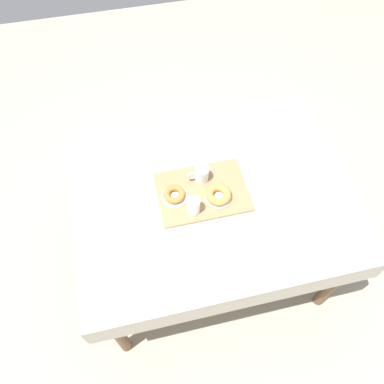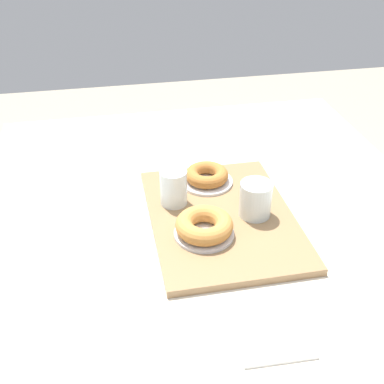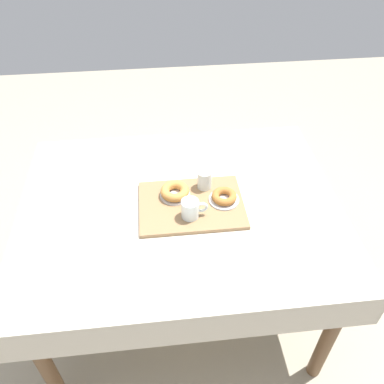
{
  "view_description": "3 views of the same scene",
  "coord_description": "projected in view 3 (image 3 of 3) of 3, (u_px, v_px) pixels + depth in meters",
  "views": [
    {
      "loc": [
        -0.33,
        -0.99,
        2.38
      ],
      "look_at": [
        -0.1,
        0.0,
        0.81
      ],
      "focal_mm": 35.68,
      "sensor_mm": 36.0,
      "label": 1
    },
    {
      "loc": [
        0.86,
        -0.24,
        1.46
      ],
      "look_at": [
        -0.11,
        -0.04,
        0.82
      ],
      "focal_mm": 46.6,
      "sensor_mm": 36.0,
      "label": 2
    },
    {
      "loc": [
        0.08,
        1.23,
        1.98
      ],
      "look_at": [
        -0.05,
        -0.01,
        0.83
      ],
      "focal_mm": 37.18,
      "sensor_mm": 36.0,
      "label": 3
    }
  ],
  "objects": [
    {
      "name": "ground_plane",
      "position": [
        183.0,
        302.0,
        2.25
      ],
      "size": [
        6.0,
        6.0,
        0.0
      ],
      "primitive_type": "plane",
      "color": "gray"
    },
    {
      "name": "dining_table",
      "position": [
        181.0,
        219.0,
        1.79
      ],
      "size": [
        1.39,
        1.09,
        0.77
      ],
      "color": "beige",
      "rests_on": "ground"
    },
    {
      "name": "serving_tray",
      "position": [
        191.0,
        205.0,
        1.71
      ],
      "size": [
        0.45,
        0.33,
        0.02
      ],
      "primitive_type": "cube",
      "color": "olive",
      "rests_on": "dining_table"
    },
    {
      "name": "tea_mug_left",
      "position": [
        191.0,
        209.0,
        1.63
      ],
      "size": [
        0.11,
        0.07,
        0.08
      ],
      "color": "silver",
      "rests_on": "serving_tray"
    },
    {
      "name": "water_glass_near",
      "position": [
        204.0,
        180.0,
        1.76
      ],
      "size": [
        0.06,
        0.06,
        0.09
      ],
      "color": "silver",
      "rests_on": "serving_tray"
    },
    {
      "name": "donut_plate_left",
      "position": [
        175.0,
        195.0,
        1.74
      ],
      "size": [
        0.13,
        0.13,
        0.01
      ],
      "primitive_type": "cylinder",
      "color": "silver",
      "rests_on": "serving_tray"
    },
    {
      "name": "sugar_donut_left",
      "position": [
        175.0,
        191.0,
        1.73
      ],
      "size": [
        0.13,
        0.13,
        0.04
      ],
      "primitive_type": "torus",
      "color": "#BC7F3D",
      "rests_on": "donut_plate_left"
    },
    {
      "name": "donut_plate_right",
      "position": [
        224.0,
        200.0,
        1.72
      ],
      "size": [
        0.13,
        0.13,
        0.01
      ],
      "primitive_type": "cylinder",
      "color": "silver",
      "rests_on": "serving_tray"
    },
    {
      "name": "sugar_donut_right",
      "position": [
        224.0,
        196.0,
        1.71
      ],
      "size": [
        0.11,
        0.11,
        0.03
      ],
      "primitive_type": "torus",
      "color": "#A3662D",
      "rests_on": "donut_plate_right"
    },
    {
      "name": "paper_napkin",
      "position": [
        112.0,
        212.0,
        1.69
      ],
      "size": [
        0.14,
        0.13,
        0.01
      ],
      "primitive_type": "cube",
      "rotation": [
        0.0,
        0.0,
        -0.03
      ],
      "color": "white",
      "rests_on": "dining_table"
    }
  ]
}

